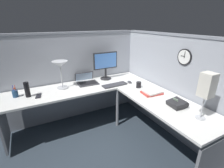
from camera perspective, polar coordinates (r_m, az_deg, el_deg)
ground_plane at (r=2.86m, az=0.57°, el=-16.56°), size 6.80×6.80×0.00m
cubicle_wall_back at (r=3.10m, az=-13.13°, el=2.58°), size 2.57×0.12×1.58m
cubicle_wall_right at (r=2.77m, az=19.36°, el=-0.27°), size 0.12×2.37×1.58m
desk at (r=2.43m, az=-1.88°, el=-6.28°), size 2.35×2.15×0.73m
monitor at (r=3.00m, az=-2.26°, el=7.11°), size 0.46×0.20×0.50m
laptop at (r=2.95m, az=-8.97°, el=1.13°), size 0.36×0.39×0.22m
keyboard at (r=2.76m, az=0.96°, el=-0.30°), size 0.43×0.15×0.02m
computer_mouse at (r=2.89m, az=6.13°, el=0.71°), size 0.06×0.10×0.03m
desk_lamp_dome at (r=2.66m, az=-17.57°, el=5.90°), size 0.24×0.24×0.44m
pen_cup at (r=2.71m, az=-30.67°, el=-2.87°), size 0.08×0.08×0.18m
cell_phone at (r=2.59m, az=-24.26°, el=-3.86°), size 0.09×0.15×0.01m
thermos_flask at (r=2.61m, az=-27.47°, el=-1.74°), size 0.07×0.07×0.22m
office_phone at (r=2.24m, az=21.75°, el=-6.47°), size 0.21×0.22×0.11m
book_stack at (r=2.52m, az=13.82°, el=-2.82°), size 0.30×0.24×0.04m
desk_lamp_paper at (r=1.96m, az=30.21°, el=-0.73°), size 0.13×0.13×0.53m
coffee_mug at (r=2.70m, az=9.26°, el=-0.24°), size 0.08×0.08×0.10m
wall_clock at (r=2.45m, az=24.00°, el=8.60°), size 0.04×0.22×0.22m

